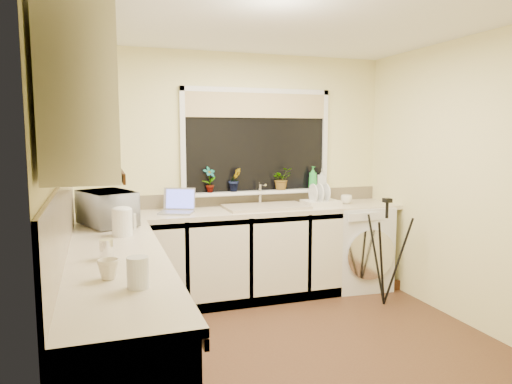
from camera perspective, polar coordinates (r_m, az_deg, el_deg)
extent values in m
plane|color=#513720|center=(3.85, 4.57, -18.15)|extent=(3.20, 3.20, 0.00)
plane|color=white|center=(3.58, 4.97, 20.11)|extent=(3.20, 3.20, 0.00)
plane|color=#F2E9A1|center=(4.92, -2.17, 2.21)|extent=(3.20, 0.00, 3.20)
plane|color=#F2E9A1|center=(2.23, 20.22, -4.09)|extent=(3.20, 0.00, 3.20)
plane|color=#F2E9A1|center=(3.24, -22.25, -0.84)|extent=(0.00, 3.00, 3.00)
plane|color=#F2E9A1|center=(4.40, 24.29, 1.01)|extent=(0.00, 3.00, 3.00)
cube|color=silver|center=(4.69, -4.93, -7.94)|extent=(2.55, 0.60, 0.86)
cube|color=silver|center=(3.14, -16.22, -15.86)|extent=(0.54, 2.40, 0.86)
cube|color=beige|center=(4.68, -1.11, -2.30)|extent=(3.20, 0.60, 0.04)
cube|color=beige|center=(3.00, -16.52, -7.91)|extent=(0.60, 2.40, 0.04)
cube|color=silver|center=(2.76, -20.03, 9.97)|extent=(0.28, 1.90, 0.70)
cube|color=beige|center=(2.95, -22.29, -3.51)|extent=(0.02, 2.40, 0.45)
cube|color=beige|center=(4.94, -2.12, -0.75)|extent=(3.20, 0.02, 0.14)
cube|color=black|center=(4.95, 0.09, 6.01)|extent=(1.50, 0.02, 1.00)
cube|color=tan|center=(4.93, 0.19, 10.37)|extent=(1.50, 0.02, 0.25)
cube|color=white|center=(4.93, 0.30, 0.01)|extent=(1.60, 0.14, 0.03)
cube|color=tan|center=(4.73, 1.20, -1.78)|extent=(0.82, 0.46, 0.03)
cylinder|color=silver|center=(4.89, 0.49, -0.23)|extent=(0.03, 0.03, 0.24)
cube|color=silver|center=(5.23, 11.76, -6.34)|extent=(0.67, 0.65, 0.88)
cube|color=#95949C|center=(4.48, -9.56, -2.45)|extent=(0.37, 0.32, 0.02)
cube|color=#5A63F4|center=(4.58, -9.19, -0.80)|extent=(0.30, 0.17, 0.21)
cylinder|color=white|center=(3.58, -15.76, -3.57)|extent=(0.15, 0.15, 0.19)
cube|color=silver|center=(4.94, 7.80, -1.31)|extent=(0.36, 0.27, 0.05)
cylinder|color=silver|center=(2.38, -14.01, -9.37)|extent=(0.11, 0.11, 0.15)
cylinder|color=white|center=(2.96, -17.51, -6.57)|extent=(0.08, 0.08, 0.12)
imported|color=white|center=(4.01, -17.37, -1.88)|extent=(0.51, 0.60, 0.28)
imported|color=#999999|center=(4.76, -5.61, 1.50)|extent=(0.16, 0.13, 0.26)
imported|color=#999999|center=(4.84, -2.55, 1.48)|extent=(0.15, 0.13, 0.24)
imported|color=#999999|center=(4.99, 3.08, 1.61)|extent=(0.23, 0.21, 0.23)
imported|color=green|center=(5.12, 6.85, 1.74)|extent=(0.09, 0.09, 0.24)
imported|color=#999999|center=(5.18, 7.93, 1.62)|extent=(0.13, 0.13, 0.21)
imported|color=white|center=(5.11, 10.81, -0.87)|extent=(0.13, 0.13, 0.09)
imported|color=beige|center=(2.57, -17.32, -8.84)|extent=(0.12, 0.12, 0.10)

